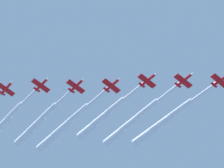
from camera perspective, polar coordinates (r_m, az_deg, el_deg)
The scene contains 6 objects.
jet_lead at distance 237.20m, azimuth 5.43°, elevation -4.24°, with size 14.16×61.37×4.30m.
jet_port_inner at distance 237.96m, azimuth 2.02°, elevation -4.28°, with size 12.87×61.11×4.31m.
jet_starboard_inner at distance 236.57m, azimuth -1.17°, elevation -3.75°, with size 13.22×55.27×4.26m.
jet_port_mid at distance 240.76m, azimuth -5.46°, elevation -4.82°, with size 14.37×63.18×4.32m.
jet_starboard_mid at distance 241.07m, azimuth -8.28°, elevation -4.42°, with size 12.48×56.95×4.27m.
jet_port_outer at distance 246.02m, azimuth -11.82°, elevation -4.33°, with size 13.09×58.35×4.26m.
Camera 1 is at (-79.41, -142.24, 29.86)m, focal length 83.91 mm.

